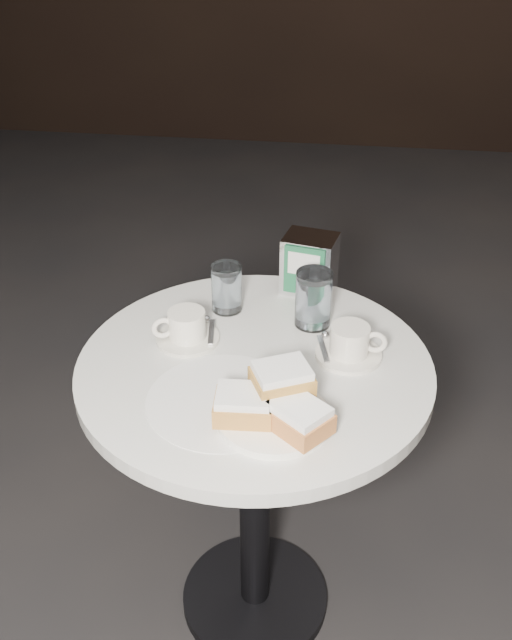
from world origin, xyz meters
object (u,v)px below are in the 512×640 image
object	(u,v)px
coffee_cup_right	(350,344)
napkin_dispenser	(309,264)
coffee_cup_left	(186,328)
beignet_plate	(274,406)
cafe_table	(255,438)
water_glass_left	(227,289)
water_glass_right	(313,300)

from	to	relation	value
coffee_cup_right	napkin_dispenser	xyz separation A→B (m)	(-0.10, 0.25, 0.04)
napkin_dispenser	coffee_cup_left	bearing A→B (deg)	-122.59
beignet_plate	napkin_dispenser	bearing A→B (deg)	86.90
coffee_cup_left	coffee_cup_right	distance (m)	0.33
cafe_table	napkin_dispenser	bearing A→B (deg)	74.24
cafe_table	coffee_cup_right	size ratio (longest dim) A/B	5.25
coffee_cup_left	water_glass_left	bearing A→B (deg)	42.06
beignet_plate	water_glass_right	bearing A→B (deg)	82.29
water_glass_left	napkin_dispenser	bearing A→B (deg)	32.58
coffee_cup_right	napkin_dispenser	world-z (taller)	napkin_dispenser
coffee_cup_right	water_glass_right	xyz separation A→B (m)	(-0.08, 0.11, 0.03)
water_glass_left	water_glass_right	world-z (taller)	water_glass_right
cafe_table	coffee_cup_right	distance (m)	0.30
cafe_table	napkin_dispenser	size ratio (longest dim) A/B	5.59
coffee_cup_left	water_glass_left	size ratio (longest dim) A/B	1.60
coffee_cup_right	napkin_dispenser	bearing A→B (deg)	113.49
napkin_dispenser	coffee_cup_right	bearing A→B (deg)	-57.03
coffee_cup_left	beignet_plate	bearing A→B (deg)	-71.08
coffee_cup_right	beignet_plate	bearing A→B (deg)	-118.06
water_glass_left	napkin_dispenser	size ratio (longest dim) A/B	0.80
coffee_cup_right	water_glass_left	world-z (taller)	water_glass_left
beignet_plate	water_glass_left	world-z (taller)	water_glass_left
coffee_cup_left	napkin_dispenser	distance (m)	0.34
coffee_cup_left	water_glass_left	distance (m)	0.15
cafe_table	water_glass_left	world-z (taller)	water_glass_left
beignet_plate	napkin_dispenser	size ratio (longest dim) A/B	1.83
beignet_plate	napkin_dispenser	xyz separation A→B (m)	(0.03, 0.47, 0.03)
water_glass_left	water_glass_right	distance (m)	0.19
beignet_plate	napkin_dispenser	distance (m)	0.47
cafe_table	coffee_cup_left	distance (m)	0.28
coffee_cup_right	water_glass_right	distance (m)	0.14
cafe_table	napkin_dispenser	distance (m)	0.41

